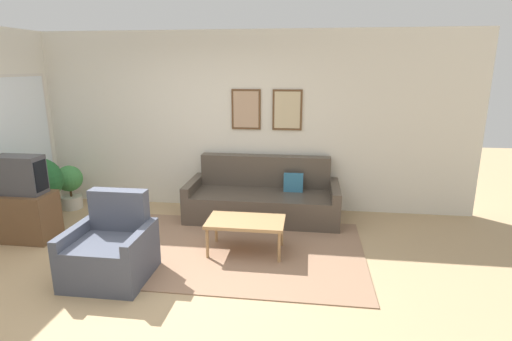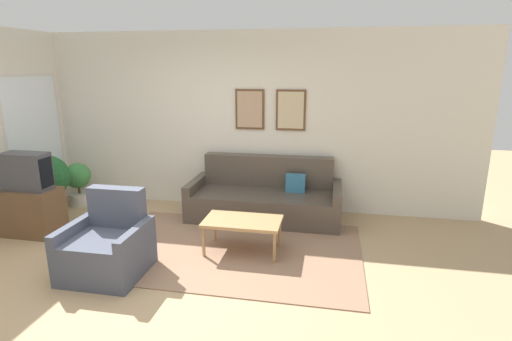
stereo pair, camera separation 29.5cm
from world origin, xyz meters
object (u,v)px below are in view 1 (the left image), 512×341
at_px(couch, 263,198).
at_px(coffee_table, 246,223).
at_px(armchair, 111,251).
at_px(tv, 19,175).
at_px(potted_plant_tall, 40,183).

distance_m(couch, coffee_table, 1.19).
relative_size(couch, armchair, 2.47).
height_order(tv, armchair, tv).
xyz_separation_m(couch, coffee_table, (-0.07, -1.19, 0.08)).
bearing_deg(tv, couch, 21.97).
bearing_deg(couch, tv, -158.03).
bearing_deg(potted_plant_tall, armchair, -37.15).
distance_m(coffee_table, tv, 2.91).
bearing_deg(couch, potted_plant_tall, -167.19).
relative_size(coffee_table, armchair, 1.03).
distance_m(tv, potted_plant_tall, 0.56).
height_order(couch, armchair, armchair).
height_order(coffee_table, tv, tv).
xyz_separation_m(couch, armchair, (-1.39, -1.95, 0.00)).
bearing_deg(tv, potted_plant_tall, 102.72).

